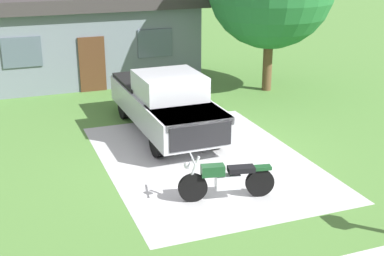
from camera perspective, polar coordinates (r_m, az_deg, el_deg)
The scene contains 5 objects.
ground_plane at distance 14.15m, azimuth 1.40°, elevation -3.49°, with size 80.00×80.00×0.00m, color #508139.
driveway_pad at distance 14.15m, azimuth 1.40°, elevation -3.48°, with size 5.21×7.30×0.01m, color #BABABA.
motorcycle at distance 11.96m, azimuth 3.68°, elevation -5.54°, with size 2.19×0.79×1.09m.
pickup_truck at distance 16.03m, azimuth -2.95°, elevation 2.91°, with size 2.08×5.65×1.90m.
neighbor_house at distance 23.05m, azimuth -11.97°, elevation 9.80°, with size 9.60×5.60×3.50m.
Camera 1 is at (-4.94, -12.04, 5.55)m, focal length 49.60 mm.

